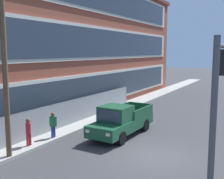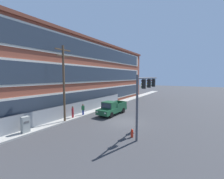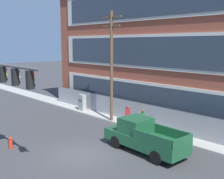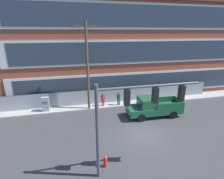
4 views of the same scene
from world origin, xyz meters
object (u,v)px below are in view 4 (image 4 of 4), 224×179
Objects in this scene: utility_pole_near_corner at (87,64)px; fire_hydrant at (105,162)px; pedestrian_near_cabinet at (119,98)px; pedestrian_by_fence at (103,99)px; traffic_signal_mast at (132,108)px; electrical_cabinet at (46,105)px; pickup_truck_dark_green at (153,107)px.

utility_pole_near_corner reaches higher than fire_hydrant.
pedestrian_by_fence is at bearing 174.19° from pedestrian_near_cabinet.
utility_pole_near_corner is 5.47× the size of pedestrian_by_fence.
pedestrian_near_cabinet is 1.00× the size of pedestrian_by_fence.
pedestrian_near_cabinet is (1.91, 9.66, -3.26)m from traffic_signal_mast.
traffic_signal_mast is 3.48× the size of electrical_cabinet.
pedestrian_by_fence is at bearing 143.63° from pickup_truck_dark_green.
pickup_truck_dark_green is 4.18m from pedestrian_near_cabinet.
utility_pole_near_corner reaches higher than pickup_truck_dark_green.
pedestrian_by_fence is (6.18, -0.05, 0.11)m from electrical_cabinet.
traffic_signal_mast is at bearing -58.51° from electrical_cabinet.
pedestrian_near_cabinet is (-2.74, 3.16, 0.02)m from pickup_truck_dark_green.
traffic_signal_mast is at bearing -90.67° from pedestrian_by_fence.
traffic_signal_mast is at bearing -125.57° from pickup_truck_dark_green.
utility_pole_near_corner is at bearing -4.40° from electrical_cabinet.
utility_pole_near_corner is at bearing 98.90° from traffic_signal_mast.
fire_hydrant is at bearing 155.04° from traffic_signal_mast.
utility_pole_near_corner is at bearing -169.53° from pedestrian_by_fence.
electrical_cabinet reaches higher than fire_hydrant.
pedestrian_near_cabinet is at bearing -1.70° from electrical_cabinet.
pedestrian_by_fence is (1.61, 0.30, -4.08)m from utility_pole_near_corner.
electrical_cabinet is 1.02× the size of pedestrian_by_fence.
electrical_cabinet is at bearing 175.60° from utility_pole_near_corner.
pedestrian_near_cabinet is (7.98, -0.24, 0.11)m from electrical_cabinet.
utility_pole_near_corner is 6.21m from electrical_cabinet.
pickup_truck_dark_green reaches higher than pedestrian_by_fence.
fire_hydrant is at bearing -99.49° from pedestrian_by_fence.
utility_pole_near_corner is 11.86× the size of fire_hydrant.
electrical_cabinet reaches higher than pedestrian_near_cabinet.
fire_hydrant is (-1.53, -9.18, -0.59)m from pedestrian_by_fence.
pedestrian_by_fence is at bearing -0.50° from electrical_cabinet.
electrical_cabinet is (-4.57, 0.35, -4.20)m from utility_pole_near_corner.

